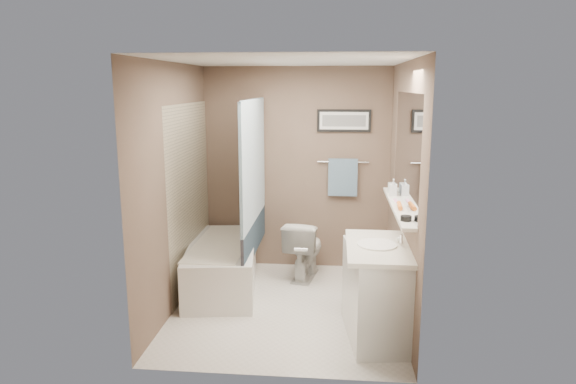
# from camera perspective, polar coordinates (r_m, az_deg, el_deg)

# --- Properties ---
(ground) EXTENTS (2.50, 2.50, 0.00)m
(ground) POSITION_cam_1_polar(r_m,az_deg,el_deg) (5.27, -0.16, -12.66)
(ground) COLOR silver
(ground) RESTS_ON ground
(ceiling) EXTENTS (2.20, 2.50, 0.04)m
(ceiling) POSITION_cam_1_polar(r_m,az_deg,el_deg) (4.80, -0.17, 14.14)
(ceiling) COLOR white
(ceiling) RESTS_ON wall_back
(wall_back) EXTENTS (2.20, 0.04, 2.40)m
(wall_back) POSITION_cam_1_polar(r_m,az_deg,el_deg) (6.11, 0.95, 2.52)
(wall_back) COLOR brown
(wall_back) RESTS_ON ground
(wall_front) EXTENTS (2.20, 0.04, 2.40)m
(wall_front) POSITION_cam_1_polar(r_m,az_deg,el_deg) (3.71, -1.99, -3.58)
(wall_front) COLOR brown
(wall_front) RESTS_ON ground
(wall_left) EXTENTS (0.04, 2.50, 2.40)m
(wall_left) POSITION_cam_1_polar(r_m,az_deg,el_deg) (5.12, -12.29, 0.44)
(wall_left) COLOR brown
(wall_left) RESTS_ON ground
(wall_right) EXTENTS (0.04, 2.50, 2.40)m
(wall_right) POSITION_cam_1_polar(r_m,az_deg,el_deg) (4.92, 12.46, -0.02)
(wall_right) COLOR brown
(wall_right) RESTS_ON ground
(tile_surround) EXTENTS (0.02, 1.55, 2.00)m
(tile_surround) POSITION_cam_1_polar(r_m,az_deg,el_deg) (5.63, -10.80, -0.56)
(tile_surround) COLOR tan
(tile_surround) RESTS_ON wall_left
(curtain_rod) EXTENTS (0.02, 1.55, 0.02)m
(curtain_rod) POSITION_cam_1_polar(r_m,az_deg,el_deg) (5.35, -3.98, 10.33)
(curtain_rod) COLOR silver
(curtain_rod) RESTS_ON wall_left
(curtain_upper) EXTENTS (0.03, 1.45, 1.28)m
(curtain_upper) POSITION_cam_1_polar(r_m,az_deg,el_deg) (5.41, -3.89, 3.43)
(curtain_upper) COLOR silver
(curtain_upper) RESTS_ON curtain_rod
(curtain_lower) EXTENTS (0.03, 1.45, 0.36)m
(curtain_lower) POSITION_cam_1_polar(r_m,az_deg,el_deg) (5.58, -3.77, -4.92)
(curtain_lower) COLOR #253846
(curtain_lower) RESTS_ON curtain_rod
(mirror) EXTENTS (0.02, 1.60, 1.00)m
(mirror) POSITION_cam_1_polar(r_m,az_deg,el_deg) (4.71, 13.03, 4.61)
(mirror) COLOR silver
(mirror) RESTS_ON wall_right
(shelf) EXTENTS (0.12, 1.60, 0.03)m
(shelf) POSITION_cam_1_polar(r_m,az_deg,el_deg) (4.79, 12.09, -1.55)
(shelf) COLOR silver
(shelf) RESTS_ON wall_right
(towel_bar) EXTENTS (0.60, 0.02, 0.02)m
(towel_bar) POSITION_cam_1_polar(r_m,az_deg,el_deg) (6.06, 6.14, 3.34)
(towel_bar) COLOR silver
(towel_bar) RESTS_ON wall_back
(towel) EXTENTS (0.34, 0.05, 0.44)m
(towel) POSITION_cam_1_polar(r_m,az_deg,el_deg) (6.07, 6.10, 1.63)
(towel) COLOR #7FA2B9
(towel) RESTS_ON towel_bar
(art_frame) EXTENTS (0.62, 0.02, 0.26)m
(art_frame) POSITION_cam_1_polar(r_m,az_deg,el_deg) (6.02, 6.24, 7.88)
(art_frame) COLOR black
(art_frame) RESTS_ON wall_back
(art_mat) EXTENTS (0.56, 0.00, 0.20)m
(art_mat) POSITION_cam_1_polar(r_m,az_deg,el_deg) (6.01, 6.24, 7.87)
(art_mat) COLOR white
(art_mat) RESTS_ON art_frame
(art_image) EXTENTS (0.50, 0.00, 0.13)m
(art_image) POSITION_cam_1_polar(r_m,az_deg,el_deg) (6.01, 6.24, 7.87)
(art_image) COLOR #595959
(art_image) RESTS_ON art_mat
(door) EXTENTS (0.80, 0.02, 2.00)m
(door) POSITION_cam_1_polar(r_m,az_deg,el_deg) (3.73, 6.48, -6.78)
(door) COLOR silver
(door) RESTS_ON wall_front
(door_handle) EXTENTS (0.10, 0.02, 0.02)m
(door_handle) POSITION_cam_1_polar(r_m,az_deg,el_deg) (3.79, 1.43, -6.42)
(door_handle) COLOR silver
(door_handle) RESTS_ON door
(bathtub) EXTENTS (0.89, 1.58, 0.50)m
(bathtub) POSITION_cam_1_polar(r_m,az_deg,el_deg) (5.71, -7.31, -8.11)
(bathtub) COLOR white
(bathtub) RESTS_ON ground
(tub_rim) EXTENTS (0.56, 1.36, 0.02)m
(tub_rim) POSITION_cam_1_polar(r_m,az_deg,el_deg) (5.63, -7.37, -5.72)
(tub_rim) COLOR silver
(tub_rim) RESTS_ON bathtub
(toilet) EXTENTS (0.49, 0.73, 0.68)m
(toilet) POSITION_cam_1_polar(r_m,az_deg,el_deg) (5.94, 1.84, -6.28)
(toilet) COLOR silver
(toilet) RESTS_ON ground
(vanity) EXTENTS (0.61, 0.95, 0.80)m
(vanity) POSITION_cam_1_polar(r_m,az_deg,el_deg) (4.63, 9.93, -11.07)
(vanity) COLOR white
(vanity) RESTS_ON ground
(countertop) EXTENTS (0.54, 0.96, 0.04)m
(countertop) POSITION_cam_1_polar(r_m,az_deg,el_deg) (4.48, 9.99, -6.11)
(countertop) COLOR silver
(countertop) RESTS_ON vanity
(sink_basin) EXTENTS (0.34, 0.34, 0.01)m
(sink_basin) POSITION_cam_1_polar(r_m,az_deg,el_deg) (4.47, 9.88, -5.76)
(sink_basin) COLOR white
(sink_basin) RESTS_ON countertop
(faucet_spout) EXTENTS (0.02, 0.02, 0.10)m
(faucet_spout) POSITION_cam_1_polar(r_m,az_deg,el_deg) (4.48, 12.46, -5.27)
(faucet_spout) COLOR white
(faucet_spout) RESTS_ON countertop
(faucet_knob) EXTENTS (0.05, 0.05, 0.05)m
(faucet_knob) POSITION_cam_1_polar(r_m,az_deg,el_deg) (4.58, 12.30, -5.15)
(faucet_knob) COLOR silver
(faucet_knob) RESTS_ON countertop
(candle_bowl_near) EXTENTS (0.09, 0.09, 0.04)m
(candle_bowl_near) POSITION_cam_1_polar(r_m,az_deg,el_deg) (4.23, 12.98, -2.86)
(candle_bowl_near) COLOR black
(candle_bowl_near) RESTS_ON shelf
(hair_brush_front) EXTENTS (0.05, 0.22, 0.04)m
(hair_brush_front) POSITION_cam_1_polar(r_m,az_deg,el_deg) (4.65, 12.30, -1.50)
(hair_brush_front) COLOR orange
(hair_brush_front) RESTS_ON shelf
(pink_comb) EXTENTS (0.03, 0.16, 0.01)m
(pink_comb) POSITION_cam_1_polar(r_m,az_deg,el_deg) (4.92, 11.91, -0.95)
(pink_comb) COLOR #FF9BC5
(pink_comb) RESTS_ON shelf
(glass_jar) EXTENTS (0.08, 0.08, 0.10)m
(glass_jar) POSITION_cam_1_polar(r_m,az_deg,el_deg) (5.30, 11.46, 0.48)
(glass_jar) COLOR silver
(glass_jar) RESTS_ON shelf
(soap_bottle) EXTENTS (0.08, 0.08, 0.16)m
(soap_bottle) POSITION_cam_1_polar(r_m,az_deg,el_deg) (5.17, 11.62, 0.53)
(soap_bottle) COLOR #999999
(soap_bottle) RESTS_ON shelf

